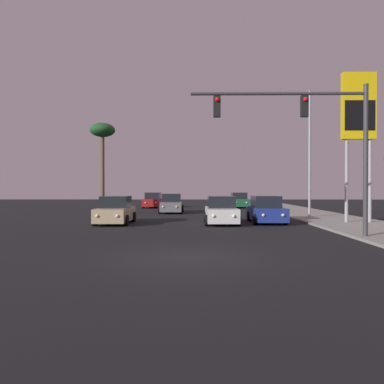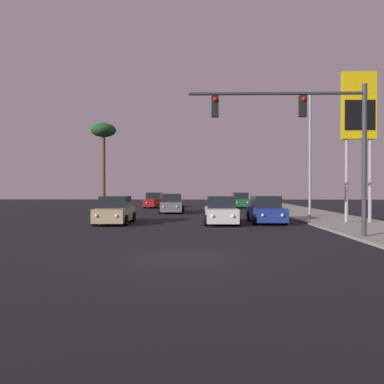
{
  "view_description": "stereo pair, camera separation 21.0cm",
  "coord_description": "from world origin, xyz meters",
  "px_view_note": "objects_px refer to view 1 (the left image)",
  "views": [
    {
      "loc": [
        0.27,
        -11.71,
        2.17
      ],
      "look_at": [
        -0.04,
        14.64,
        1.9
      ],
      "focal_mm": 35.0,
      "sensor_mm": 36.0,
      "label": 1
    },
    {
      "loc": [
        0.48,
        -11.71,
        2.17
      ],
      "look_at": [
        -0.04,
        14.64,
        1.9
      ],
      "focal_mm": 35.0,
      "sensor_mm": 36.0,
      "label": 2
    }
  ],
  "objects_px": {
    "car_blue": "(266,211)",
    "gas_station_sign": "(359,114)",
    "car_tan": "(116,211)",
    "car_red": "(153,201)",
    "traffic_light_mast": "(315,128)",
    "car_grey": "(172,204)",
    "palm_tree_mid": "(102,135)",
    "street_lamp": "(308,147)",
    "car_white": "(221,211)",
    "car_green": "(239,201)"
  },
  "relations": [
    {
      "from": "car_red",
      "to": "traffic_light_mast",
      "type": "bearing_deg",
      "value": 113.37
    },
    {
      "from": "car_red",
      "to": "car_grey",
      "type": "bearing_deg",
      "value": 108.88
    },
    {
      "from": "car_green",
      "to": "street_lamp",
      "type": "bearing_deg",
      "value": 101.13
    },
    {
      "from": "street_lamp",
      "to": "gas_station_sign",
      "type": "xyz_separation_m",
      "value": [
        1.78,
        -4.22,
        1.5
      ]
    },
    {
      "from": "car_tan",
      "to": "car_grey",
      "type": "bearing_deg",
      "value": -105.53
    },
    {
      "from": "car_grey",
      "to": "palm_tree_mid",
      "type": "xyz_separation_m",
      "value": [
        -6.8,
        2.87,
        6.53
      ]
    },
    {
      "from": "car_tan",
      "to": "car_blue",
      "type": "bearing_deg",
      "value": -175.88
    },
    {
      "from": "car_white",
      "to": "traffic_light_mast",
      "type": "height_order",
      "value": "traffic_light_mast"
    },
    {
      "from": "traffic_light_mast",
      "to": "car_white",
      "type": "bearing_deg",
      "value": 118.04
    },
    {
      "from": "car_green",
      "to": "car_red",
      "type": "distance_m",
      "value": 9.61
    },
    {
      "from": "car_tan",
      "to": "car_green",
      "type": "distance_m",
      "value": 21.31
    },
    {
      "from": "car_tan",
      "to": "palm_tree_mid",
      "type": "height_order",
      "value": "palm_tree_mid"
    },
    {
      "from": "car_tan",
      "to": "palm_tree_mid",
      "type": "bearing_deg",
      "value": -72.88
    },
    {
      "from": "street_lamp",
      "to": "car_blue",
      "type": "bearing_deg",
      "value": -136.66
    },
    {
      "from": "palm_tree_mid",
      "to": "car_white",
      "type": "bearing_deg",
      "value": -51.0
    },
    {
      "from": "car_tan",
      "to": "car_white",
      "type": "bearing_deg",
      "value": 179.63
    },
    {
      "from": "car_white",
      "to": "car_tan",
      "type": "bearing_deg",
      "value": -0.83
    },
    {
      "from": "car_red",
      "to": "car_blue",
      "type": "distance_m",
      "value": 20.45
    },
    {
      "from": "car_grey",
      "to": "car_red",
      "type": "distance_m",
      "value": 9.28
    },
    {
      "from": "car_red",
      "to": "car_blue",
      "type": "height_order",
      "value": "same"
    },
    {
      "from": "car_red",
      "to": "palm_tree_mid",
      "type": "distance_m",
      "value": 9.8
    },
    {
      "from": "car_red",
      "to": "gas_station_sign",
      "type": "distance_m",
      "value": 24.73
    },
    {
      "from": "car_white",
      "to": "car_green",
      "type": "distance_m",
      "value": 19.26
    },
    {
      "from": "car_white",
      "to": "palm_tree_mid",
      "type": "xyz_separation_m",
      "value": [
        -10.5,
        12.96,
        6.53
      ]
    },
    {
      "from": "street_lamp",
      "to": "car_white",
      "type": "bearing_deg",
      "value": -147.49
    },
    {
      "from": "gas_station_sign",
      "to": "car_blue",
      "type": "bearing_deg",
      "value": 171.32
    },
    {
      "from": "traffic_light_mast",
      "to": "gas_station_sign",
      "type": "xyz_separation_m",
      "value": [
        4.7,
        6.58,
        1.88
      ]
    },
    {
      "from": "street_lamp",
      "to": "palm_tree_mid",
      "type": "relative_size",
      "value": 1.07
    },
    {
      "from": "gas_station_sign",
      "to": "palm_tree_mid",
      "type": "xyz_separation_m",
      "value": [
        -18.76,
        13.06,
        0.67
      ]
    },
    {
      "from": "car_tan",
      "to": "car_red",
      "type": "bearing_deg",
      "value": -90.55
    },
    {
      "from": "car_white",
      "to": "car_blue",
      "type": "height_order",
      "value": "same"
    },
    {
      "from": "car_grey",
      "to": "car_white",
      "type": "bearing_deg",
      "value": 108.79
    },
    {
      "from": "car_tan",
      "to": "car_red",
      "type": "relative_size",
      "value": 0.99
    },
    {
      "from": "car_grey",
      "to": "palm_tree_mid",
      "type": "distance_m",
      "value": 9.85
    },
    {
      "from": "car_blue",
      "to": "gas_station_sign",
      "type": "bearing_deg",
      "value": 170.09
    },
    {
      "from": "car_tan",
      "to": "gas_station_sign",
      "type": "distance_m",
      "value": 15.83
    },
    {
      "from": "car_white",
      "to": "gas_station_sign",
      "type": "relative_size",
      "value": 0.48
    },
    {
      "from": "traffic_light_mast",
      "to": "street_lamp",
      "type": "distance_m",
      "value": 11.2
    },
    {
      "from": "car_white",
      "to": "palm_tree_mid",
      "type": "relative_size",
      "value": 0.51
    },
    {
      "from": "car_tan",
      "to": "gas_station_sign",
      "type": "relative_size",
      "value": 0.48
    },
    {
      "from": "car_white",
      "to": "gas_station_sign",
      "type": "bearing_deg",
      "value": 178.64
    },
    {
      "from": "car_white",
      "to": "palm_tree_mid",
      "type": "bearing_deg",
      "value": -51.69
    },
    {
      "from": "street_lamp",
      "to": "palm_tree_mid",
      "type": "bearing_deg",
      "value": 152.5
    },
    {
      "from": "car_tan",
      "to": "traffic_light_mast",
      "type": "distance_m",
      "value": 12.68
    },
    {
      "from": "car_white",
      "to": "car_grey",
      "type": "height_order",
      "value": "same"
    },
    {
      "from": "car_white",
      "to": "street_lamp",
      "type": "relative_size",
      "value": 0.48
    },
    {
      "from": "palm_tree_mid",
      "to": "car_blue",
      "type": "bearing_deg",
      "value": -42.47
    },
    {
      "from": "car_tan",
      "to": "traffic_light_mast",
      "type": "bearing_deg",
      "value": 146.0
    },
    {
      "from": "palm_tree_mid",
      "to": "street_lamp",
      "type": "bearing_deg",
      "value": -27.5
    },
    {
      "from": "gas_station_sign",
      "to": "car_green",
      "type": "bearing_deg",
      "value": 104.69
    }
  ]
}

